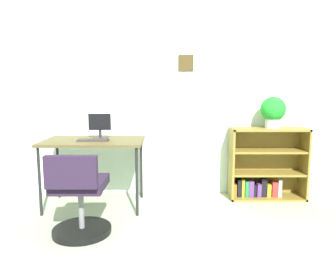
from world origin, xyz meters
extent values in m
cube|color=silver|center=(0.00, 2.15, 1.20)|extent=(5.20, 0.10, 2.41)
cube|color=#443417|center=(0.52, 2.09, 1.58)|extent=(0.17, 0.02, 0.18)
cube|color=brown|center=(-0.49, 1.65, 0.72)|extent=(1.06, 0.64, 0.03)
cylinder|color=black|center=(-0.98, 1.38, 0.35)|extent=(0.03, 0.03, 0.71)
cylinder|color=black|center=(0.00, 1.38, 0.35)|extent=(0.03, 0.03, 0.71)
cylinder|color=black|center=(-0.98, 1.93, 0.35)|extent=(0.03, 0.03, 0.71)
cylinder|color=black|center=(0.00, 1.93, 0.35)|extent=(0.03, 0.03, 0.71)
cylinder|color=#262628|center=(-0.44, 1.77, 0.74)|extent=(0.16, 0.16, 0.01)
cylinder|color=#262628|center=(-0.44, 1.77, 0.79)|extent=(0.03, 0.03, 0.08)
cube|color=black|center=(-0.44, 1.76, 0.92)|extent=(0.24, 0.02, 0.18)
cube|color=#332C28|center=(-0.48, 1.59, 0.75)|extent=(0.32, 0.12, 0.02)
cylinder|color=black|center=(-0.46, 0.97, 0.03)|extent=(0.52, 0.52, 0.05)
cylinder|color=slate|center=(-0.46, 0.97, 0.23)|extent=(0.05, 0.05, 0.37)
cube|color=#26192F|center=(-0.46, 0.97, 0.46)|extent=(0.44, 0.44, 0.08)
cube|color=#26192F|center=(-0.46, 0.72, 0.63)|extent=(0.42, 0.07, 0.27)
cube|color=olive|center=(1.05, 1.92, 0.42)|extent=(0.02, 0.30, 0.83)
cube|color=olive|center=(1.90, 1.92, 0.42)|extent=(0.02, 0.30, 0.83)
cube|color=olive|center=(1.48, 1.92, 0.82)|extent=(0.87, 0.30, 0.02)
cube|color=olive|center=(1.48, 1.92, 0.01)|extent=(0.87, 0.30, 0.02)
cube|color=olive|center=(1.48, 2.06, 0.42)|extent=(0.87, 0.02, 0.83)
cube|color=olive|center=(1.48, 1.92, 0.30)|extent=(0.83, 0.28, 0.02)
cube|color=olive|center=(1.48, 1.92, 0.57)|extent=(0.83, 0.28, 0.02)
cube|color=#99591E|center=(1.09, 1.91, 0.10)|extent=(0.04, 0.12, 0.15)
cube|color=black|center=(1.15, 1.91, 0.13)|extent=(0.05, 0.10, 0.21)
cube|color=#B79323|center=(1.19, 1.91, 0.13)|extent=(0.03, 0.11, 0.21)
cube|color=#237238|center=(1.23, 1.91, 0.12)|extent=(0.04, 0.12, 0.19)
cube|color=#593372|center=(1.29, 1.91, 0.12)|extent=(0.06, 0.13, 0.19)
cube|color=black|center=(1.33, 1.91, 0.09)|extent=(0.03, 0.10, 0.14)
cube|color=#593372|center=(1.38, 1.91, 0.10)|extent=(0.05, 0.13, 0.16)
cube|color=black|center=(1.44, 1.91, 0.13)|extent=(0.06, 0.10, 0.22)
cube|color=#B79323|center=(1.50, 1.91, 0.10)|extent=(0.05, 0.10, 0.15)
cube|color=#B22D28|center=(1.56, 1.91, 0.11)|extent=(0.07, 0.11, 0.18)
cube|color=beige|center=(1.62, 1.91, 0.13)|extent=(0.04, 0.10, 0.21)
cylinder|color=#B7B2A8|center=(1.51, 1.90, 0.89)|extent=(0.17, 0.17, 0.11)
sphere|color=green|center=(1.51, 1.90, 1.05)|extent=(0.28, 0.28, 0.28)
camera|label=1|loc=(0.31, -1.79, 1.30)|focal=34.82mm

